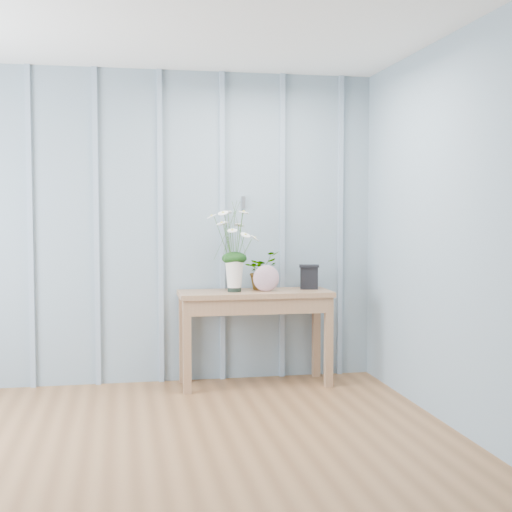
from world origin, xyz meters
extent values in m
plane|color=brown|center=(0.00, 0.00, 0.00)|extent=(4.50, 4.50, 0.00)
cube|color=#8395A1|center=(0.00, 2.25, 1.25)|extent=(4.00, 0.01, 2.50)
cube|color=#A5A6AA|center=(0.92, 2.23, 1.45)|extent=(0.03, 0.01, 0.10)
cube|color=#869AAC|center=(-0.75, 2.23, 1.25)|extent=(0.04, 0.03, 2.50)
cube|color=#869AAC|center=(-0.25, 2.23, 1.25)|extent=(0.04, 0.03, 2.50)
cube|color=#869AAC|center=(0.25, 2.23, 1.25)|extent=(0.04, 0.03, 2.50)
cube|color=#869AAC|center=(0.75, 2.23, 1.25)|extent=(0.04, 0.03, 2.50)
cube|color=#869AAC|center=(1.25, 2.23, 1.25)|extent=(0.04, 0.03, 2.50)
cube|color=#869AAC|center=(1.75, 2.23, 1.25)|extent=(0.04, 0.03, 2.50)
cube|color=#8C6444|center=(0.97, 1.99, 0.73)|extent=(1.20, 0.45, 0.04)
cube|color=#8C6444|center=(0.97, 1.99, 0.65)|extent=(1.13, 0.42, 0.12)
cube|color=#8C6444|center=(0.42, 1.81, 0.35)|extent=(0.06, 0.06, 0.71)
cube|color=#8C6444|center=(1.53, 1.81, 0.35)|extent=(0.06, 0.06, 0.71)
cube|color=#8C6444|center=(0.42, 2.17, 0.35)|extent=(0.06, 0.06, 0.71)
cube|color=#8C6444|center=(1.53, 2.17, 0.35)|extent=(0.06, 0.06, 0.71)
cylinder|color=black|center=(0.81, 1.97, 0.78)|extent=(0.11, 0.11, 0.07)
cone|color=white|center=(0.81, 1.97, 0.89)|extent=(0.17, 0.17, 0.25)
ellipsoid|color=#0E330E|center=(0.81, 1.97, 1.01)|extent=(0.20, 0.16, 0.10)
imported|color=#0E330E|center=(1.05, 2.10, 0.90)|extent=(0.36, 0.36, 0.31)
ellipsoid|color=#844566|center=(1.05, 1.94, 0.85)|extent=(0.21, 0.07, 0.21)
cube|color=black|center=(1.43, 2.05, 0.84)|extent=(0.16, 0.14, 0.18)
cube|color=black|center=(1.43, 2.05, 0.94)|extent=(0.19, 0.16, 0.02)
camera|label=1|loc=(-0.07, -3.50, 1.38)|focal=50.00mm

